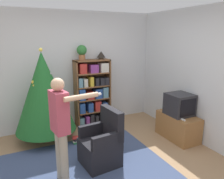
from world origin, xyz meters
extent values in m
plane|color=#9E7A56|center=(0.00, 0.00, 0.00)|extent=(14.00, 14.00, 0.00)
cube|color=silver|center=(0.00, 2.06, 1.30)|extent=(8.00, 0.10, 2.60)
cube|color=silver|center=(2.01, 0.00, 1.30)|extent=(0.10, 8.00, 2.60)
cube|color=#3D4C70|center=(-0.42, 0.12, 0.00)|extent=(2.69, 2.13, 0.01)
cube|color=brown|center=(0.02, 1.84, 0.77)|extent=(0.03, 0.31, 1.54)
cube|color=brown|center=(0.80, 1.84, 0.77)|extent=(0.03, 0.31, 1.54)
cube|color=brown|center=(0.41, 1.84, 1.52)|extent=(0.81, 0.31, 0.03)
cube|color=brown|center=(0.41, 1.99, 0.77)|extent=(0.81, 0.01, 1.54)
cube|color=brown|center=(0.41, 1.84, 0.03)|extent=(0.78, 0.31, 0.03)
cube|color=#5B899E|center=(0.09, 1.83, 0.14)|extent=(0.10, 0.29, 0.18)
cube|color=#843889|center=(0.23, 1.82, 0.15)|extent=(0.08, 0.28, 0.20)
cube|color=#232328|center=(0.34, 1.82, 0.16)|extent=(0.09, 0.27, 0.23)
cube|color=#232328|center=(0.46, 1.82, 0.14)|extent=(0.08, 0.27, 0.18)
cube|color=#232328|center=(0.60, 1.81, 0.13)|extent=(0.10, 0.25, 0.17)
cube|color=#843889|center=(0.73, 1.80, 0.13)|extent=(0.09, 0.22, 0.17)
cube|color=brown|center=(0.41, 1.84, 0.33)|extent=(0.78, 0.31, 0.03)
cube|color=#284C93|center=(0.11, 1.80, 0.46)|extent=(0.12, 0.22, 0.22)
cube|color=#284C93|center=(0.31, 1.80, 0.45)|extent=(0.12, 0.22, 0.21)
cube|color=#B22D28|center=(0.49, 1.83, 0.46)|extent=(0.15, 0.29, 0.22)
cube|color=#284C93|center=(0.68, 1.82, 0.43)|extent=(0.11, 0.27, 0.17)
cube|color=brown|center=(0.41, 1.84, 0.63)|extent=(0.78, 0.31, 0.03)
cube|color=#284C93|center=(0.12, 1.82, 0.78)|extent=(0.14, 0.27, 0.26)
cube|color=#B22D28|center=(0.32, 1.83, 0.73)|extent=(0.16, 0.29, 0.17)
cube|color=#284C93|center=(0.52, 1.83, 0.76)|extent=(0.16, 0.28, 0.22)
cube|color=#5B899E|center=(0.68, 1.80, 0.77)|extent=(0.13, 0.22, 0.24)
cube|color=brown|center=(0.41, 1.84, 0.93)|extent=(0.78, 0.31, 0.03)
cube|color=#5B899E|center=(0.09, 1.80, 1.05)|extent=(0.09, 0.22, 0.20)
cube|color=beige|center=(0.21, 1.80, 1.04)|extent=(0.08, 0.22, 0.18)
cube|color=gold|center=(0.35, 1.81, 1.05)|extent=(0.08, 0.25, 0.21)
cube|color=#232328|center=(0.48, 1.82, 1.04)|extent=(0.08, 0.27, 0.18)
cube|color=#232328|center=(0.60, 1.82, 1.03)|extent=(0.10, 0.27, 0.17)
cube|color=#232328|center=(0.72, 1.83, 1.03)|extent=(0.10, 0.28, 0.17)
cube|color=brown|center=(0.41, 1.84, 1.24)|extent=(0.78, 0.31, 0.03)
cube|color=#B22D28|center=(0.16, 1.83, 1.36)|extent=(0.15, 0.28, 0.22)
cube|color=#843889|center=(0.42, 1.80, 1.34)|extent=(0.19, 0.22, 0.18)
cube|color=beige|center=(0.67, 1.80, 1.35)|extent=(0.19, 0.23, 0.21)
cube|color=#996638|center=(1.71, 0.38, 0.26)|extent=(0.47, 0.88, 0.51)
cube|color=#28282D|center=(1.71, 0.38, 0.73)|extent=(0.46, 0.46, 0.43)
cube|color=black|center=(1.71, 0.15, 0.73)|extent=(0.38, 0.01, 0.34)
cube|color=white|center=(1.57, 0.12, 0.52)|extent=(0.04, 0.12, 0.02)
cylinder|color=#4C3323|center=(-0.73, 1.49, 0.05)|extent=(0.36, 0.36, 0.10)
cylinder|color=brown|center=(-0.73, 1.49, 0.16)|extent=(0.08, 0.08, 0.12)
cone|color=#1E6028|center=(-0.73, 1.49, 1.00)|extent=(1.18, 1.18, 1.56)
sphere|color=gold|center=(-0.92, 1.43, 1.22)|extent=(0.07, 0.07, 0.07)
sphere|color=gold|center=(-0.66, 1.87, 0.69)|extent=(0.05, 0.05, 0.05)
sphere|color=gold|center=(-0.91, 1.38, 1.17)|extent=(0.04, 0.04, 0.04)
sphere|color=silver|center=(-0.59, 1.43, 1.36)|extent=(0.04, 0.04, 0.04)
sphere|color=red|center=(-1.09, 1.82, 0.40)|extent=(0.04, 0.04, 0.04)
sphere|color=#335BB2|center=(-0.82, 1.87, 0.68)|extent=(0.06, 0.06, 0.06)
sphere|color=gold|center=(-0.44, 1.62, 0.89)|extent=(0.06, 0.06, 0.06)
sphere|color=#335BB2|center=(-0.56, 1.04, 0.45)|extent=(0.06, 0.06, 0.06)
sphere|color=silver|center=(-0.50, 1.37, 1.07)|extent=(0.06, 0.06, 0.06)
sphere|color=gold|center=(-0.75, 1.60, 1.47)|extent=(0.05, 0.05, 0.05)
sphere|color=#E5CC4C|center=(-0.73, 1.49, 1.81)|extent=(0.07, 0.07, 0.07)
cube|color=black|center=(-0.10, 0.21, 0.21)|extent=(0.61, 0.61, 0.42)
cube|color=black|center=(0.13, 0.23, 0.67)|extent=(0.17, 0.57, 0.50)
cube|color=black|center=(-0.12, 0.44, 0.52)|extent=(0.51, 0.13, 0.20)
cube|color=black|center=(-0.07, -0.03, 0.52)|extent=(0.51, 0.13, 0.20)
cylinder|color=#9E937F|center=(-0.76, 0.12, 0.39)|extent=(0.11, 0.11, 0.77)
cylinder|color=#9E937F|center=(-0.73, -0.06, 0.39)|extent=(0.11, 0.11, 0.77)
cube|color=#AD4256|center=(-0.74, 0.03, 1.06)|extent=(0.22, 0.34, 0.58)
cylinder|color=#DBAD89|center=(-0.77, 0.23, 1.03)|extent=(0.07, 0.07, 0.46)
cylinder|color=#DBAD89|center=(-0.48, -0.13, 1.28)|extent=(0.49, 0.14, 0.07)
cube|color=white|center=(-0.24, -0.10, 1.28)|extent=(0.11, 0.05, 0.03)
sphere|color=#DBAD89|center=(-0.74, 0.03, 1.44)|extent=(0.18, 0.18, 0.18)
cylinder|color=#935B38|center=(0.18, 1.84, 1.60)|extent=(0.14, 0.14, 0.12)
sphere|color=#2D7033|center=(0.18, 1.84, 1.76)|extent=(0.22, 0.22, 0.22)
cylinder|color=#473828|center=(0.64, 1.84, 1.56)|extent=(0.12, 0.12, 0.04)
cone|color=black|center=(0.64, 1.84, 1.65)|extent=(0.20, 0.20, 0.14)
cube|color=#2D7A42|center=(-0.24, 1.08, 0.02)|extent=(0.16, 0.15, 0.04)
cube|color=beige|center=(-0.23, 1.09, 0.05)|extent=(0.19, 0.16, 0.02)
cube|color=#232328|center=(-0.23, 1.09, 0.08)|extent=(0.17, 0.16, 0.04)
cube|color=#B22D28|center=(-0.23, 1.09, 0.10)|extent=(0.19, 0.18, 0.02)
camera|label=1|loc=(-1.30, -2.78, 2.06)|focal=35.00mm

